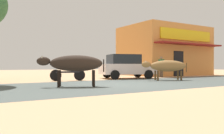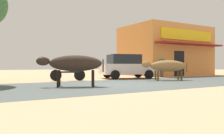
# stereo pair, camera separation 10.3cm
# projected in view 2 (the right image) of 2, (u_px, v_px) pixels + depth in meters

# --- Properties ---
(ground) EXTENTS (80.00, 80.00, 0.00)m
(ground) POSITION_uv_depth(u_px,v_px,m) (119.00, 84.00, 11.01)
(ground) COLOR tan
(asphalt_road) EXTENTS (72.00, 6.24, 0.00)m
(asphalt_road) POSITION_uv_depth(u_px,v_px,m) (119.00, 84.00, 11.01)
(asphalt_road) COLOR #49524F
(asphalt_road) RESTS_ON ground
(storefront_right_club) EXTENTS (7.62, 6.23, 4.49)m
(storefront_right_club) POSITION_uv_depth(u_px,v_px,m) (165.00, 51.00, 22.25)
(storefront_right_club) COLOR #E18E45
(storefront_right_club) RESTS_ON ground
(parked_hatchback_car) EXTENTS (3.97, 2.63, 1.64)m
(parked_hatchback_car) POSITION_uv_depth(u_px,v_px,m) (126.00, 66.00, 16.04)
(parked_hatchback_car) COLOR silver
(parked_hatchback_car) RESTS_ON ground
(parked_motorcycle) EXTENTS (1.99, 0.58, 1.08)m
(parked_motorcycle) POSITION_uv_depth(u_px,v_px,m) (68.00, 73.00, 13.61)
(parked_motorcycle) COLOR black
(parked_motorcycle) RESTS_ON ground
(cow_near_brown) EXTENTS (2.70, 1.56, 1.33)m
(cow_near_brown) POSITION_uv_depth(u_px,v_px,m) (74.00, 64.00, 9.85)
(cow_near_brown) COLOR #30241D
(cow_near_brown) RESTS_ON ground
(cow_far_dark) EXTENTS (2.71, 1.57, 1.21)m
(cow_far_dark) POSITION_uv_depth(u_px,v_px,m) (167.00, 66.00, 14.02)
(cow_far_dark) COLOR olive
(cow_far_dark) RESTS_ON ground
(pedestrian_by_shop) EXTENTS (0.48, 0.61, 1.57)m
(pedestrian_by_shop) POSITION_uv_depth(u_px,v_px,m) (162.00, 65.00, 17.54)
(pedestrian_by_shop) COLOR brown
(pedestrian_by_shop) RESTS_ON ground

